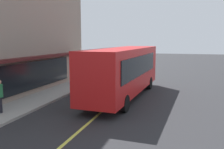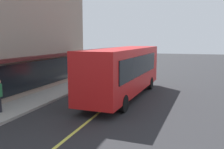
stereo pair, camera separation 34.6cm
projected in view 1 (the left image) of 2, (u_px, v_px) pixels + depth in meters
ground at (108, 106)px, 15.27m from camera, size 120.00×120.00×0.00m
sidewalk at (38, 99)px, 16.65m from camera, size 80.00×2.45×0.15m
lane_centre_stripe at (108, 106)px, 15.27m from camera, size 36.00×0.16×0.01m
bus at (124, 70)px, 17.41m from camera, size 11.26×3.16×3.50m
pedestrian_mid_block at (0, 93)px, 13.19m from camera, size 0.34×0.34×1.81m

